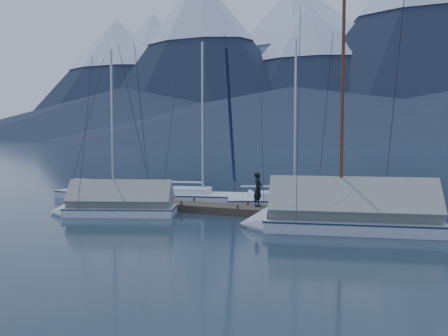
{
  "coord_description": "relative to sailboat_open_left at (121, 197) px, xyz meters",
  "views": [
    {
      "loc": [
        9.1,
        -19.37,
        3.88
      ],
      "look_at": [
        0.0,
        2.0,
        2.2
      ],
      "focal_mm": 38.0,
      "sensor_mm": 36.0,
      "label": 1
    }
  ],
  "objects": [
    {
      "name": "sailboat_covered_far",
      "position": [
        2.71,
        -4.61,
        0.25
      ],
      "size": [
        6.33,
        3.81,
        8.53
      ],
      "color": "silver",
      "rests_on": "ground"
    },
    {
      "name": "mountain_range",
      "position": [
        11.52,
        366.66,
        58.48
      ],
      "size": [
        877.0,
        584.0,
        150.5
      ],
      "color": "#475675",
      "rests_on": "ground"
    },
    {
      "name": "ground",
      "position": [
        7.39,
        -3.79,
        -0.17
      ],
      "size": [
        1000.0,
        1000.0,
        0.0
      ],
      "primitive_type": "plane",
      "color": "black",
      "rests_on": "ground"
    },
    {
      "name": "dock",
      "position": [
        7.39,
        -1.79,
        -0.06
      ],
      "size": [
        18.0,
        1.5,
        0.54
      ],
      "color": "#382D23",
      "rests_on": "ground"
    },
    {
      "name": "sailboat_open_left",
      "position": [
        0.0,
        0.0,
        0.0
      ],
      "size": [
        7.33,
        3.14,
        9.66
      ],
      "color": "silver",
      "rests_on": "ground"
    },
    {
      "name": "mooring_posts",
      "position": [
        6.89,
        -1.79,
        0.18
      ],
      "size": [
        15.12,
        1.52,
        0.35
      ],
      "color": "#382D23",
      "rests_on": "ground"
    },
    {
      "name": "sailboat_open_mid",
      "position": [
        5.39,
        1.13,
        0.0
      ],
      "size": [
        7.76,
        3.74,
        9.89
      ],
      "color": "white",
      "rests_on": "ground"
    },
    {
      "name": "sailboat_covered_near",
      "position": [
        13.25,
        -3.99,
        0.35
      ],
      "size": [
        8.35,
        4.14,
        10.41
      ],
      "color": "silver",
      "rests_on": "ground"
    },
    {
      "name": "person",
      "position": [
        9.04,
        -1.41,
        1.01
      ],
      "size": [
        0.43,
        0.63,
        1.67
      ],
      "primitive_type": "imported",
      "rotation": [
        0.0,
        0.0,
        1.51
      ],
      "color": "black",
      "rests_on": "dock"
    },
    {
      "name": "sailboat_open_right",
      "position": [
        10.6,
        1.56,
        0.0
      ],
      "size": [
        7.55,
        4.76,
        9.69
      ],
      "color": "silver",
      "rests_on": "ground"
    }
  ]
}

